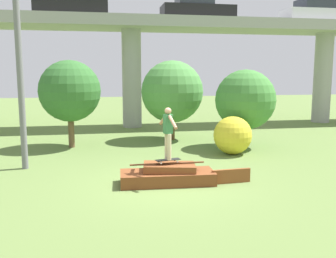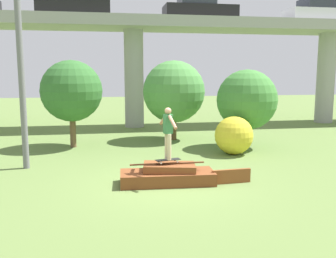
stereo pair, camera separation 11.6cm
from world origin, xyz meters
name	(u,v)px [view 1 (the left image)]	position (x,y,z in m)	size (l,w,h in m)	color
ground_plane	(167,184)	(0.00, 0.00, 0.00)	(80.00, 80.00, 0.00)	olive
scrap_pile	(168,175)	(0.01, 0.01, 0.24)	(2.71, 1.13, 0.61)	brown
scrap_plank_loose	(231,176)	(1.81, -0.27, 0.20)	(1.17, 0.17, 0.41)	brown
skateboard	(168,160)	(0.02, 0.02, 0.69)	(0.75, 0.38, 0.09)	black
skater	(168,130)	(0.02, 0.02, 1.54)	(0.34, 1.13, 1.48)	#C6B78E
highway_overpass	(131,34)	(0.00, 11.61, 5.33)	(44.00, 3.40, 6.20)	#9E9E99
car_on_overpass_left	(70,4)	(-3.26, 11.13, 6.79)	(3.82, 1.63, 1.47)	black
car_on_overpass_right	(318,13)	(11.33, 11.31, 6.74)	(4.41, 1.77, 1.32)	silver
car_on_overpass_far_right	(197,9)	(3.77, 11.45, 6.80)	(4.15, 1.76, 1.48)	black
utility_pole	(17,29)	(-4.32, 2.51, 4.48)	(1.30, 0.20, 8.71)	slate
tree_behind_left	(172,92)	(1.47, 6.95, 2.27)	(2.88, 2.88, 3.71)	brown
tree_behind_right	(245,100)	(4.14, 4.60, 2.02)	(2.51, 2.51, 3.28)	brown
tree_mid_back	(70,91)	(-3.07, 5.95, 2.38)	(2.56, 2.56, 3.67)	brown
bush_yellow_flowering	(233,135)	(3.19, 3.42, 0.74)	(1.48, 1.48, 1.48)	gold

